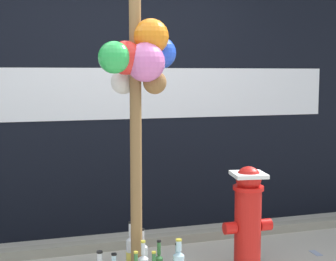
% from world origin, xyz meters
% --- Properties ---
extents(building_wall, '(10.00, 0.21, 3.17)m').
position_xyz_m(building_wall, '(-0.00, 1.74, 1.59)').
color(building_wall, black).
rests_on(building_wall, ground_plane).
extents(curb_strip, '(8.00, 0.12, 0.08)m').
position_xyz_m(curb_strip, '(0.00, 1.20, 0.04)').
color(curb_strip, gray).
rests_on(curb_strip, ground_plane).
extents(memorial_post, '(0.63, 0.43, 3.03)m').
position_xyz_m(memorial_post, '(-0.13, 0.25, 1.75)').
color(memorial_post, olive).
rests_on(memorial_post, ground_plane).
extents(fire_hydrant, '(0.39, 0.28, 0.82)m').
position_xyz_m(fire_hydrant, '(0.76, 0.40, 0.43)').
color(fire_hydrant, red).
rests_on(fire_hydrant, ground_plane).
extents(bottle_10, '(0.07, 0.07, 0.43)m').
position_xyz_m(bottle_10, '(-0.13, 0.54, 0.16)').
color(bottle_10, silver).
rests_on(bottle_10, ground_plane).
extents(litter_1, '(0.07, 0.14, 0.01)m').
position_xyz_m(litter_1, '(1.48, 0.57, 0.00)').
color(litter_1, '#8C99B2').
rests_on(litter_1, ground_plane).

